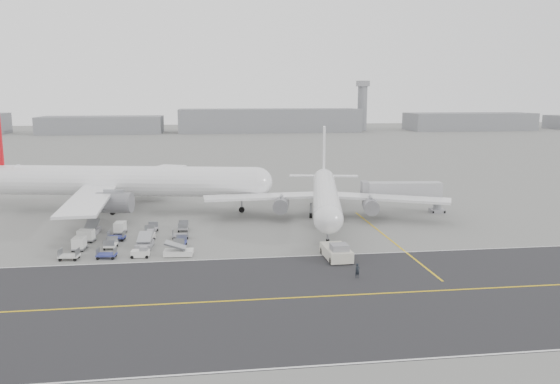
{
  "coord_description": "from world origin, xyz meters",
  "views": [
    {
      "loc": [
        1.62,
        -75.87,
        22.68
      ],
      "look_at": [
        13.35,
        12.0,
        6.81
      ],
      "focal_mm": 35.0,
      "sensor_mm": 36.0,
      "label": 1
    }
  ],
  "objects": [
    {
      "name": "airliner_a",
      "position": [
        -15.59,
        32.86,
        6.0
      ],
      "size": [
        59.85,
        58.66,
        20.85
      ],
      "rotation": [
        0.0,
        0.0,
        1.38
      ],
      "color": "white",
      "rests_on": "ground"
    },
    {
      "name": "pushback_tug",
      "position": [
        19.21,
        -4.06,
        1.02
      ],
      "size": [
        3.4,
        8.7,
        2.48
      ],
      "rotation": [
        0.0,
        0.0,
        0.04
      ],
      "color": "beige",
      "rests_on": "ground"
    },
    {
      "name": "ground",
      "position": [
        0.0,
        0.0,
        0.0
      ],
      "size": [
        700.0,
        700.0,
        0.0
      ],
      "primitive_type": "plane",
      "color": "gray",
      "rests_on": "ground"
    },
    {
      "name": "horizon_buildings",
      "position": [
        30.0,
        260.0,
        0.0
      ],
      "size": [
        520.0,
        28.0,
        28.0
      ],
      "primitive_type": null,
      "color": "slate",
      "rests_on": "ground"
    },
    {
      "name": "airliner_b",
      "position": [
        23.03,
        21.02,
        4.58
      ],
      "size": [
        44.61,
        45.51,
        15.85
      ],
      "rotation": [
        0.0,
        0.0,
        -0.19
      ],
      "color": "white",
      "rests_on": "ground"
    },
    {
      "name": "stray_dolly",
      "position": [
        21.42,
        13.26,
        0.0
      ],
      "size": [
        2.16,
        2.69,
        1.43
      ],
      "primitive_type": null,
      "rotation": [
        0.0,
        0.0,
        0.36
      ],
      "color": "silver",
      "rests_on": "ground"
    },
    {
      "name": "jet_bridge",
      "position": [
        38.99,
        24.11,
        4.28
      ],
      "size": [
        16.45,
        4.75,
        6.15
      ],
      "rotation": [
        0.0,
        0.0,
        -0.11
      ],
      "color": "gray",
      "rests_on": "ground"
    },
    {
      "name": "control_tower",
      "position": [
        100.0,
        265.0,
        16.25
      ],
      "size": [
        7.0,
        7.0,
        31.25
      ],
      "color": "slate",
      "rests_on": "ground"
    },
    {
      "name": "ground_crew_a",
      "position": [
        19.91,
        -12.26,
        0.93
      ],
      "size": [
        0.79,
        0.65,
        1.86
      ],
      "primitive_type": "imported",
      "rotation": [
        0.0,
        0.0,
        0.34
      ],
      "color": "black",
      "rests_on": "ground"
    },
    {
      "name": "gse_cluster",
      "position": [
        -10.36,
        7.66,
        0.0
      ],
      "size": [
        24.13,
        23.37,
        2.05
      ],
      "primitive_type": null,
      "rotation": [
        0.0,
        0.0,
        -0.07
      ],
      "color": "gray",
      "rests_on": "ground"
    },
    {
      "name": "taxiway",
      "position": [
        5.02,
        -17.98,
        0.01
      ],
      "size": [
        220.0,
        59.0,
        0.03
      ],
      "color": "#2B2B2E",
      "rests_on": "ground"
    }
  ]
}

